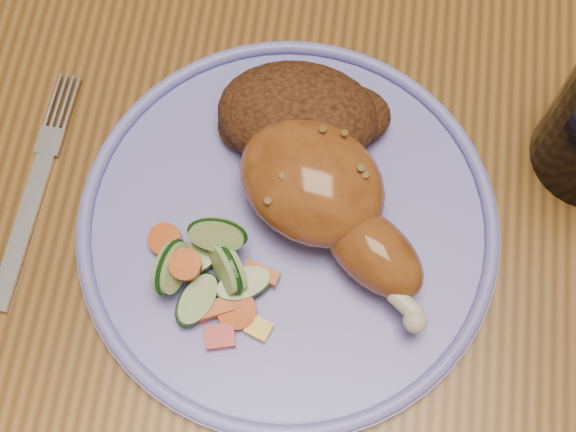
# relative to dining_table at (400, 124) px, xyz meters

# --- Properties ---
(ground) EXTENTS (4.00, 4.00, 0.00)m
(ground) POSITION_rel_dining_table_xyz_m (0.00, 0.00, -0.67)
(ground) COLOR #53351C
(ground) RESTS_ON ground
(dining_table) EXTENTS (0.90, 1.40, 0.75)m
(dining_table) POSITION_rel_dining_table_xyz_m (0.00, 0.00, 0.00)
(dining_table) COLOR brown
(dining_table) RESTS_ON ground
(plate) EXTENTS (0.30, 0.30, 0.01)m
(plate) POSITION_rel_dining_table_xyz_m (-0.08, -0.14, 0.09)
(plate) COLOR #7977DD
(plate) RESTS_ON dining_table
(plate_rim) EXTENTS (0.30, 0.30, 0.01)m
(plate_rim) POSITION_rel_dining_table_xyz_m (-0.08, -0.14, 0.10)
(plate_rim) COLOR #7977DD
(plate_rim) RESTS_ON plate
(chicken_leg) EXTENTS (0.16, 0.16, 0.06)m
(chicken_leg) POSITION_rel_dining_table_xyz_m (-0.05, -0.13, 0.12)
(chicken_leg) COLOR brown
(chicken_leg) RESTS_ON plate
(rice_pilaf) EXTENTS (0.12, 0.08, 0.05)m
(rice_pilaf) POSITION_rel_dining_table_xyz_m (-0.08, -0.06, 0.11)
(rice_pilaf) COLOR #4A2712
(rice_pilaf) RESTS_ON plate
(vegetable_pile) EXTENTS (0.10, 0.09, 0.05)m
(vegetable_pile) POSITION_rel_dining_table_xyz_m (-0.13, -0.18, 0.11)
(vegetable_pile) COLOR #A50A05
(vegetable_pile) RESTS_ON plate
(fork) EXTENTS (0.02, 0.16, 0.00)m
(fork) POSITION_rel_dining_table_xyz_m (-0.27, -0.14, 0.09)
(fork) COLOR silver
(fork) RESTS_ON dining_table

